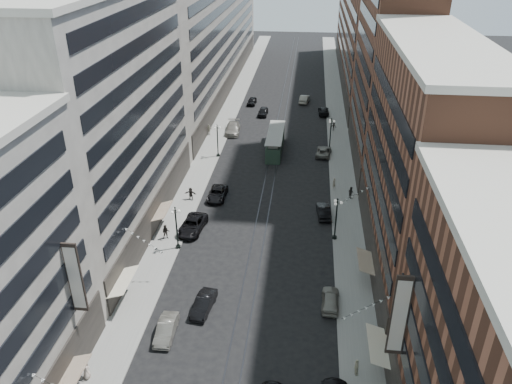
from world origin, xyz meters
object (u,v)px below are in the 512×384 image
at_px(pedestrian_extra_1, 86,369).
at_px(lamppost_sw_mid, 218,139).
at_px(car_2, 192,225).
at_px(pedestrian_5, 191,193).
at_px(car_14, 304,99).
at_px(car_10, 324,211).
at_px(car_7, 217,194).
at_px(pedestrian_8, 334,183).
at_px(lamppost_sw_far, 176,226).
at_px(car_9, 252,101).
at_px(car_5, 204,304).
at_px(pedestrian_2, 166,232).
at_px(lamppost_se_far, 336,218).
at_px(car_12, 324,111).
at_px(pedestrian_7, 351,192).
at_px(car_11, 323,151).
at_px(car_4, 330,300).
at_px(lamppost_se_mid, 331,133).
at_px(car_8, 233,128).
at_px(car_1, 166,329).
at_px(car_13, 263,112).
at_px(streetcar, 275,142).
at_px(pedestrian_9, 334,126).
at_px(pedestrian_6, 209,130).
at_px(pedestrian_4, 357,367).

bearing_deg(pedestrian_extra_1, lamppost_sw_mid, -47.15).
bearing_deg(car_2, pedestrian_5, 110.62).
distance_m(car_2, car_14, 55.20).
height_order(car_10, pedestrian_extra_1, pedestrian_extra_1).
bearing_deg(car_7, pedestrian_8, 16.92).
xyz_separation_m(lamppost_sw_far, lamppost_sw_mid, (0.00, 27.00, 0.00)).
relative_size(car_2, car_9, 1.36).
distance_m(car_5, pedestrian_2, 13.85).
relative_size(lamppost_se_far, pedestrian_extra_1, 2.88).
xyz_separation_m(car_7, car_12, (15.20, 37.61, 0.02)).
height_order(lamppost_sw_far, pedestrian_7, lamppost_sw_far).
bearing_deg(lamppost_sw_mid, car_11, 8.42).
bearing_deg(car_4, car_11, -87.22).
xyz_separation_m(pedestrian_2, pedestrian_8, (20.60, 15.66, -0.11)).
height_order(lamppost_se_mid, car_8, lamppost_se_mid).
xyz_separation_m(car_4, pedestrian_8, (1.10, 25.62, 0.23)).
bearing_deg(car_14, pedestrian_5, 80.04).
height_order(car_12, pedestrian_7, pedestrian_7).
xyz_separation_m(car_1, car_13, (3.01, 62.49, 0.04)).
bearing_deg(car_10, car_4, 85.63).
xyz_separation_m(streetcar, pedestrian_2, (-11.10, -28.93, -0.44)).
height_order(car_1, pedestrian_9, pedestrian_9).
height_order(car_5, pedestrian_9, pedestrian_9).
bearing_deg(car_9, pedestrian_6, -104.08).
xyz_separation_m(car_10, pedestrian_5, (-18.30, 2.40, 0.27)).
distance_m(streetcar, car_10, 22.64).
height_order(car_7, pedestrian_6, pedestrian_6).
height_order(lamppost_sw_far, lamppost_sw_mid, same).
height_order(car_9, pedestrian_7, pedestrian_7).
height_order(car_4, pedestrian_4, pedestrian_4).
relative_size(pedestrian_2, pedestrian_extra_1, 0.97).
distance_m(car_5, car_8, 48.45).
bearing_deg(lamppost_sw_mid, pedestrian_9, 35.91).
bearing_deg(car_11, streetcar, -1.99).
height_order(car_2, car_10, car_2).
height_order(lamppost_sw_far, pedestrian_2, lamppost_sw_far).
xyz_separation_m(pedestrian_2, car_12, (19.50, 48.69, -0.34)).
relative_size(pedestrian_4, car_12, 0.32).
height_order(car_1, pedestrian_7, pedestrian_7).
height_order(lamppost_sw_far, pedestrian_5, lamppost_sw_far).
height_order(pedestrian_4, pedestrian_extra_1, pedestrian_extra_1).
bearing_deg(car_10, car_14, -91.59).
xyz_separation_m(car_1, pedestrian_6, (-5.70, 50.35, 0.40)).
bearing_deg(car_1, car_13, 86.01).
xyz_separation_m(car_8, pedestrian_5, (-1.96, -26.19, 0.13)).
height_order(car_8, pedestrian_8, car_8).
distance_m(car_8, pedestrian_5, 26.27).
bearing_deg(car_4, car_13, -75.46).
bearing_deg(car_11, lamppost_sw_mid, 14.32).
distance_m(car_8, car_11, 18.62).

